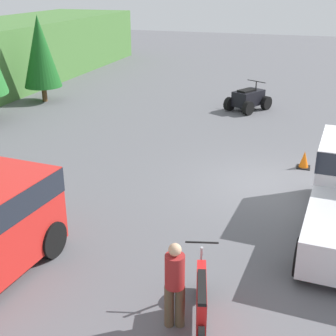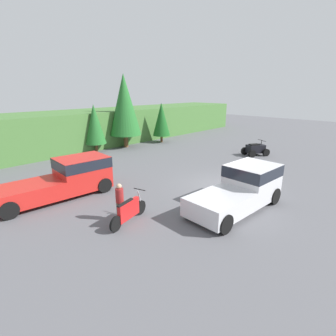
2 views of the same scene
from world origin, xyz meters
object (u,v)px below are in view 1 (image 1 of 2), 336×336
object	(u,v)px
rider_person	(175,282)
traffic_cone	(304,160)
dirt_bike	(201,302)
quad_atv	(248,99)

from	to	relation	value
rider_person	traffic_cone	world-z (taller)	rider_person
dirt_bike	quad_atv	distance (m)	14.64
traffic_cone	quad_atv	bearing A→B (deg)	23.01
rider_person	quad_atv	bearing A→B (deg)	-12.28
quad_atv	traffic_cone	xyz separation A→B (m)	(-6.48, -2.75, -0.24)
dirt_bike	rider_person	size ratio (longest dim) A/B	1.41
rider_person	traffic_cone	distance (m)	8.43
dirt_bike	rider_person	world-z (taller)	rider_person
quad_atv	traffic_cone	distance (m)	7.05
dirt_bike	traffic_cone	xyz separation A→B (m)	(8.09, -1.37, -0.24)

